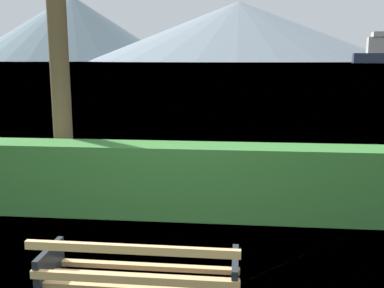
{
  "coord_description": "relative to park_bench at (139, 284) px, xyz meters",
  "views": [
    {
      "loc": [
        0.77,
        -3.32,
        2.21
      ],
      "look_at": [
        0.0,
        4.12,
        0.79
      ],
      "focal_mm": 41.55,
      "sensor_mm": 36.0,
      "label": 1
    }
  ],
  "objects": [
    {
      "name": "water_surface",
      "position": [
        0.0,
        308.07,
        -0.42
      ],
      "size": [
        620.0,
        620.0,
        0.0
      ],
      "primitive_type": "plane",
      "color": "slate",
      "rests_on": "ground_plane"
    },
    {
      "name": "hedge_row",
      "position": [
        0.0,
        2.81,
        0.09
      ],
      "size": [
        8.59,
        0.62,
        1.03
      ],
      "primitive_type": "cube",
      "color": "#387A33",
      "rests_on": "ground_plane"
    },
    {
      "name": "distant_hills",
      "position": [
        9.33,
        548.51,
        33.96
      ],
      "size": [
        804.64,
        354.14,
        84.59
      ],
      "color": "slate",
      "rests_on": "ground_plane"
    },
    {
      "name": "park_bench",
      "position": [
        0.0,
        0.0,
        0.0
      ],
      "size": [
        1.63,
        0.58,
        0.87
      ],
      "color": "tan",
      "rests_on": "ground_plane"
    }
  ]
}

